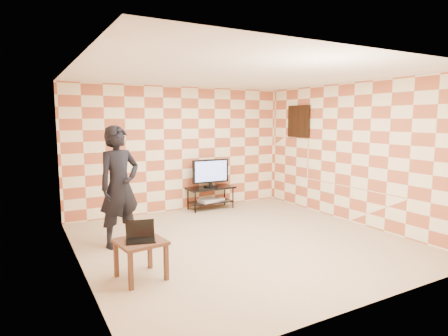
{
  "coord_description": "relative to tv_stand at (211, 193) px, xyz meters",
  "views": [
    {
      "loc": [
        -3.17,
        -5.09,
        2.01
      ],
      "look_at": [
        0.0,
        0.6,
        1.15
      ],
      "focal_mm": 30.0,
      "sensor_mm": 36.0,
      "label": 1
    }
  ],
  "objects": [
    {
      "name": "wall_right",
      "position": [
        1.94,
        -2.23,
        0.98
      ],
      "size": [
        0.02,
        5.0,
        2.7
      ],
      "primitive_type": "cube",
      "color": "#F9EDC0",
      "rests_on": "ground"
    },
    {
      "name": "side_table",
      "position": [
        -2.45,
        -2.86,
        0.04
      ],
      "size": [
        0.63,
        0.63,
        0.5
      ],
      "color": "#3E2C1C",
      "rests_on": "floor"
    },
    {
      "name": "tv",
      "position": [
        0.0,
        -0.0,
        0.48
      ],
      "size": [
        0.85,
        0.17,
        0.62
      ],
      "color": "black",
      "rests_on": "tv_stand"
    },
    {
      "name": "wall_art",
      "position": [
        1.91,
        -0.68,
        1.58
      ],
      "size": [
        0.04,
        0.72,
        0.72
      ],
      "color": "black",
      "rests_on": "wall_right"
    },
    {
      "name": "laptop",
      "position": [
        -2.45,
        -2.86,
        0.19
      ],
      "size": [
        0.41,
        0.36,
        0.24
      ],
      "color": "black",
      "rests_on": "side_table"
    },
    {
      "name": "game_console",
      "position": [
        0.23,
        0.01,
        -0.17
      ],
      "size": [
        0.24,
        0.2,
        0.05
      ],
      "primitive_type": "cube",
      "rotation": [
        0.0,
        0.0,
        0.23
      ],
      "color": "silver",
      "rests_on": "tv_stand"
    },
    {
      "name": "wall_left",
      "position": [
        -3.06,
        -2.23,
        0.98
      ],
      "size": [
        0.02,
        5.0,
        2.7
      ],
      "primitive_type": "cube",
      "color": "#F9EDC0",
      "rests_on": "ground"
    },
    {
      "name": "wall_front",
      "position": [
        -0.56,
        -4.73,
        0.98
      ],
      "size": [
        5.0,
        0.02,
        2.7
      ],
      "primitive_type": "cube",
      "color": "#F9EDC0",
      "rests_on": "ground"
    },
    {
      "name": "dvd_player",
      "position": [
        -0.07,
        -0.04,
        -0.16
      ],
      "size": [
        0.46,
        0.37,
        0.07
      ],
      "primitive_type": "cube",
      "rotation": [
        0.0,
        0.0,
        0.2
      ],
      "color": "#B3B3B6",
      "rests_on": "tv_stand"
    },
    {
      "name": "tv_stand",
      "position": [
        0.0,
        0.0,
        0.0
      ],
      "size": [
        1.06,
        0.48,
        0.5
      ],
      "color": "black",
      "rests_on": "floor"
    },
    {
      "name": "floor",
      "position": [
        -0.56,
        -2.23,
        -0.37
      ],
      "size": [
        5.0,
        5.0,
        0.0
      ],
      "primitive_type": "plane",
      "color": "tan",
      "rests_on": "ground"
    },
    {
      "name": "person",
      "position": [
        -2.36,
        -1.48,
        0.59
      ],
      "size": [
        0.81,
        0.66,
        1.91
      ],
      "primitive_type": "imported",
      "rotation": [
        0.0,
        0.0,
        0.33
      ],
      "color": "black",
      "rests_on": "floor"
    },
    {
      "name": "wall_back",
      "position": [
        -0.56,
        0.27,
        0.98
      ],
      "size": [
        5.0,
        0.02,
        2.7
      ],
      "primitive_type": "cube",
      "color": "#F9EDC0",
      "rests_on": "ground"
    },
    {
      "name": "ceiling",
      "position": [
        -0.56,
        -2.23,
        2.33
      ],
      "size": [
        5.0,
        5.0,
        0.02
      ],
      "primitive_type": "cube",
      "color": "white",
      "rests_on": "wall_back"
    }
  ]
}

